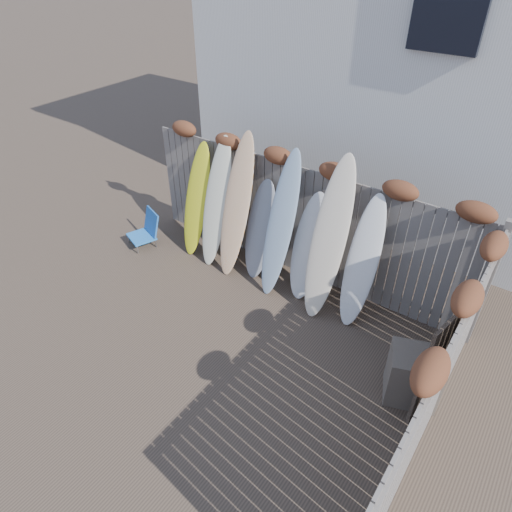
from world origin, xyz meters
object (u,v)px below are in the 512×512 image
Objects in this scene: beach_chair at (146,229)px; lattice_panel at (442,359)px; surfboard_0 at (197,200)px; wooden_crate at (413,376)px.

lattice_panel reaches higher than beach_chair.
beach_chair is at bearing -173.40° from lattice_panel.
surfboard_0 reaches higher than lattice_panel.
beach_chair is at bearing -153.13° from surfboard_0.
wooden_crate reaches higher than beach_chair.
surfboard_0 is (0.92, 0.49, 0.71)m from beach_chair.
surfboard_0 is at bearing 179.96° from lattice_panel.
lattice_panel reaches higher than wooden_crate.
wooden_crate is at bearing -13.79° from surfboard_0.
beach_chair is 0.90× the size of wooden_crate.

